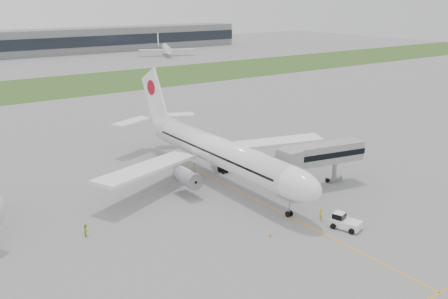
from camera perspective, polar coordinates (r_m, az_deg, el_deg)
ground at (r=87.57m, az=0.80°, el=-4.30°), size 600.00×600.00×0.00m
apron_markings at (r=83.88m, az=2.81°, el=-5.32°), size 70.00×70.00×0.04m
grass_strip at (r=194.62m, az=-20.61°, el=6.56°), size 600.00×50.00×0.02m
airliner at (r=89.47m, az=-1.02°, el=0.01°), size 48.13×53.95×17.88m
pushback_tug at (r=74.43m, az=13.57°, el=-8.00°), size 3.80×4.67×2.12m
jet_bridge at (r=87.59m, az=10.64°, el=-0.64°), size 16.92×6.42×7.71m
safety_cone_left at (r=70.52m, az=5.31°, el=-9.67°), size 0.40×0.40×0.54m
safety_cone_right at (r=76.07m, az=12.85°, el=-7.99°), size 0.37×0.37×0.51m
ground_crew_near at (r=76.27m, az=10.99°, el=-7.25°), size 0.76×0.62×1.81m
ground_crew_far at (r=72.80m, az=-15.47°, el=-8.81°), size 1.03×1.10×1.81m
distant_aircraft_right at (r=287.04m, az=-6.53°, el=10.59°), size 39.75×37.88×11.95m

